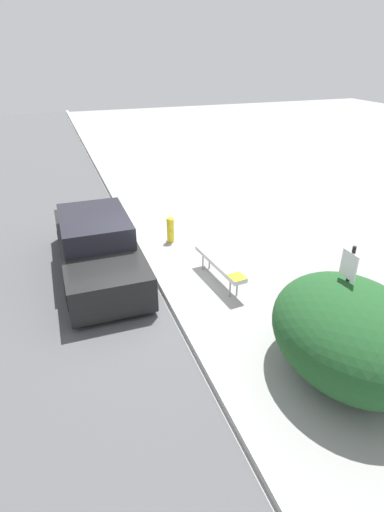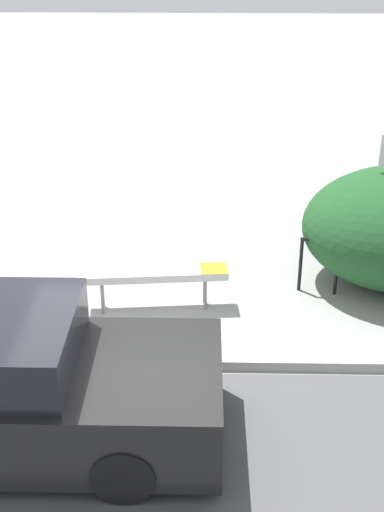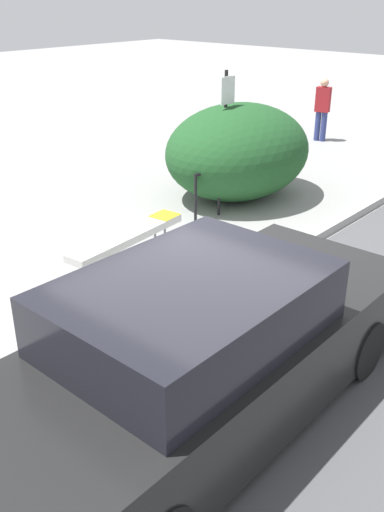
# 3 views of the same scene
# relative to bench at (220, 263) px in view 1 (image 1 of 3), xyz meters

# --- Properties ---
(ground_plane) EXTENTS (60.00, 60.00, 0.00)m
(ground_plane) POSITION_rel_bench_xyz_m (-0.25, -1.35, -0.51)
(ground_plane) COLOR gray
(curb) EXTENTS (60.00, 0.20, 0.13)m
(curb) POSITION_rel_bench_xyz_m (-0.25, -1.35, -0.45)
(curb) COLOR #A8A8A3
(curb) RESTS_ON ground_plane
(bench) EXTENTS (1.99, 0.52, 0.58)m
(bench) POSITION_rel_bench_xyz_m (0.00, 0.00, 0.00)
(bench) COLOR gray
(bench) RESTS_ON ground_plane
(bike_rack) EXTENTS (0.55, 0.16, 0.83)m
(bike_rack) POSITION_rel_bench_xyz_m (2.25, 0.49, -0.01)
(bike_rack) COLOR black
(bike_rack) RESTS_ON ground_plane
(sign_post) EXTENTS (0.36, 0.08, 2.30)m
(sign_post) POSITION_rel_bench_xyz_m (3.17, 0.86, 0.87)
(sign_post) COLOR black
(sign_post) RESTS_ON ground_plane
(fire_hydrant) EXTENTS (0.36, 0.22, 0.77)m
(fire_hydrant) POSITION_rel_bench_xyz_m (-2.57, -0.44, -0.10)
(fire_hydrant) COLOR gold
(fire_hydrant) RESTS_ON ground_plane
(shrub_hedge) EXTENTS (2.94, 2.38, 1.71)m
(shrub_hedge) POSITION_rel_bench_xyz_m (3.50, 0.82, 0.34)
(shrub_hedge) COLOR #1E4C23
(shrub_hedge) RESTS_ON ground_plane
(parked_car_near) EXTENTS (4.72, 1.83, 1.44)m
(parked_car_near) POSITION_rel_bench_xyz_m (-1.55, -2.64, 0.15)
(parked_car_near) COLOR black
(parked_car_near) RESTS_ON ground_plane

